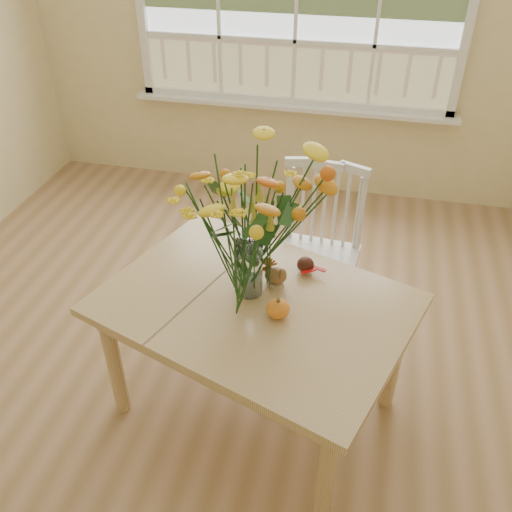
# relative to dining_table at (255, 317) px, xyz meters

# --- Properties ---
(floor) EXTENTS (4.00, 4.50, 0.01)m
(floor) POSITION_rel_dining_table_xyz_m (-0.22, 0.02, -0.58)
(floor) COLOR #99744A
(floor) RESTS_ON ground
(wall_back) EXTENTS (4.00, 0.02, 2.70)m
(wall_back) POSITION_rel_dining_table_xyz_m (-0.22, 2.27, 0.77)
(wall_back) COLOR beige
(wall_back) RESTS_ON floor
(dining_table) EXTENTS (1.47, 1.26, 0.67)m
(dining_table) POSITION_rel_dining_table_xyz_m (0.00, 0.00, 0.00)
(dining_table) COLOR tan
(dining_table) RESTS_ON floor
(windsor_chair) EXTENTS (0.46, 0.45, 0.93)m
(windsor_chair) POSITION_rel_dining_table_xyz_m (0.18, 0.71, -0.06)
(windsor_chair) COLOR white
(windsor_chair) RESTS_ON floor
(flower_vase) EXTENTS (0.54, 0.54, 0.64)m
(flower_vase) POSITION_rel_dining_table_xyz_m (-0.04, 0.06, 0.48)
(flower_vase) COLOR white
(flower_vase) RESTS_ON dining_table
(pumpkin) EXTENTS (0.10, 0.10, 0.08)m
(pumpkin) POSITION_rel_dining_table_xyz_m (0.11, -0.07, 0.13)
(pumpkin) COLOR orange
(pumpkin) RESTS_ON dining_table
(turkey_figurine) EXTENTS (0.10, 0.08, 0.12)m
(turkey_figurine) POSITION_rel_dining_table_xyz_m (0.06, 0.13, 0.14)
(turkey_figurine) COLOR #CCB78C
(turkey_figurine) RESTS_ON dining_table
(dark_gourd) EXTENTS (0.12, 0.08, 0.07)m
(dark_gourd) POSITION_rel_dining_table_xyz_m (0.17, 0.25, 0.13)
(dark_gourd) COLOR #38160F
(dark_gourd) RESTS_ON dining_table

